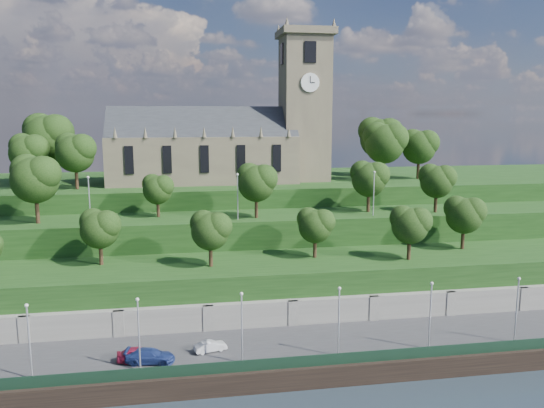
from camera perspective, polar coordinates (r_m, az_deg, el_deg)
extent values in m
plane|color=#1C242D|center=(54.79, -0.70, -19.59)|extent=(320.00, 320.00, 0.00)
cube|color=#2D2D30|center=(59.61, -1.60, -15.96)|extent=(160.00, 12.00, 2.00)
cube|color=black|center=(54.22, -0.70, -18.60)|extent=(160.00, 0.50, 2.20)
cube|color=black|center=(54.10, -0.81, -16.88)|extent=(160.00, 0.10, 1.20)
cube|color=slate|center=(64.44, -2.34, -12.47)|extent=(160.00, 2.00, 5.00)
cube|color=slate|center=(65.80, -25.01, -12.93)|extent=(1.20, 0.60, 5.00)
cube|color=slate|center=(63.81, -16.11, -13.09)|extent=(1.20, 0.60, 5.00)
cube|color=slate|center=(63.35, -6.86, -12.94)|extent=(1.20, 0.60, 5.00)
cube|color=slate|center=(64.46, 2.27, -12.47)|extent=(1.20, 0.60, 5.00)
cube|color=slate|center=(67.06, 10.85, -11.74)|extent=(1.20, 0.60, 5.00)
cube|color=slate|center=(70.98, 18.60, -10.86)|extent=(1.20, 0.60, 5.00)
cube|color=slate|center=(76.03, 25.38, -9.92)|extent=(1.20, 0.60, 5.00)
cube|color=#163511|center=(69.50, -2.96, -9.48)|extent=(160.00, 12.00, 8.00)
cube|color=#163511|center=(79.37, -3.86, -5.53)|extent=(160.00, 10.00, 12.00)
cube|color=#163511|center=(99.42, -5.03, -1.55)|extent=(160.00, 32.00, 15.00)
cube|color=brown|center=(93.65, -7.39, 4.82)|extent=(32.00, 12.00, 8.00)
cube|color=#222529|center=(93.40, -7.45, 7.27)|extent=(32.00, 10.18, 10.18)
cone|color=brown|center=(88.00, -16.55, 7.40)|extent=(0.70, 0.70, 1.80)
cone|color=brown|center=(87.55, -13.49, 7.52)|extent=(0.70, 0.70, 1.80)
cone|color=brown|center=(87.34, -10.41, 7.62)|extent=(0.70, 0.70, 1.80)
cone|color=brown|center=(87.38, -7.32, 7.70)|extent=(0.70, 0.70, 1.80)
cone|color=brown|center=(87.67, -4.25, 7.76)|extent=(0.70, 0.70, 1.80)
cone|color=brown|center=(88.20, -1.20, 7.79)|extent=(0.70, 0.70, 1.80)
cone|color=brown|center=(88.98, 1.81, 7.81)|extent=(0.70, 0.70, 1.80)
cube|color=black|center=(87.95, -15.12, 4.59)|extent=(1.40, 0.25, 4.50)
cube|color=black|center=(87.55, -11.20, 4.72)|extent=(1.40, 0.25, 4.50)
cube|color=black|center=(87.55, -7.26, 4.82)|extent=(1.40, 0.25, 4.50)
cube|color=black|center=(87.97, -3.34, 4.90)|extent=(1.40, 0.25, 4.50)
cube|color=black|center=(88.79, 0.53, 4.96)|extent=(1.40, 0.25, 4.50)
cube|color=brown|center=(95.63, 3.51, 10.08)|extent=(8.00, 8.00, 25.00)
cube|color=brown|center=(96.63, 3.59, 17.87)|extent=(9.20, 9.20, 1.20)
cone|color=brown|center=(92.13, 1.62, 19.05)|extent=(0.80, 0.80, 1.60)
cone|color=brown|center=(99.90, 0.70, 18.31)|extent=(0.80, 0.80, 1.60)
cone|color=brown|center=(93.94, 6.68, 18.81)|extent=(0.80, 0.80, 1.60)
cone|color=brown|center=(101.58, 5.38, 18.13)|extent=(0.80, 0.80, 1.60)
cube|color=black|center=(92.22, 4.15, 16.01)|extent=(2.00, 0.25, 3.50)
cube|color=black|center=(100.14, 3.03, 15.51)|extent=(2.00, 0.25, 3.50)
cube|color=black|center=(95.36, 1.08, 15.82)|extent=(0.25, 2.00, 3.50)
cube|color=black|center=(97.15, 6.00, 15.66)|extent=(0.25, 2.00, 3.50)
cylinder|color=white|center=(91.77, 4.12, 12.90)|extent=(3.20, 0.30, 3.20)
cylinder|color=white|center=(96.76, 5.97, 12.71)|extent=(0.30, 3.20, 3.20)
cube|color=black|center=(91.62, 4.15, 13.22)|extent=(0.12, 0.05, 1.10)
cube|color=black|center=(91.68, 4.39, 12.90)|extent=(0.80, 0.05, 0.12)
cylinder|color=black|center=(70.29, -17.93, -5.01)|extent=(0.50, 0.50, 3.07)
sphere|color=black|center=(69.62, -18.06, -2.64)|extent=(4.78, 4.78, 4.78)
sphere|color=black|center=(68.87, -17.36, -2.13)|extent=(3.59, 3.59, 3.59)
sphere|color=black|center=(70.14, -18.70, -1.79)|extent=(3.35, 3.35, 3.35)
cylinder|color=black|center=(66.61, -6.61, -5.41)|extent=(0.50, 0.50, 3.04)
sphere|color=black|center=(65.91, -6.66, -2.94)|extent=(4.73, 4.73, 4.73)
sphere|color=black|center=(65.34, -5.82, -2.40)|extent=(3.55, 3.55, 3.55)
sphere|color=black|center=(66.26, -7.41, -2.06)|extent=(3.31, 3.31, 3.31)
cylinder|color=black|center=(70.49, 4.63, -4.61)|extent=(0.49, 0.49, 2.87)
sphere|color=black|center=(69.86, 4.66, -2.40)|extent=(4.47, 4.47, 4.47)
sphere|color=black|center=(69.51, 5.47, -1.91)|extent=(3.35, 3.35, 3.35)
sphere|color=black|center=(70.03, 3.94, -1.62)|extent=(3.13, 3.13, 3.13)
cylinder|color=black|center=(71.49, 14.52, -4.61)|extent=(0.50, 0.50, 3.06)
sphere|color=black|center=(70.83, 14.62, -2.29)|extent=(4.76, 4.76, 4.76)
sphere|color=black|center=(70.66, 15.51, -1.77)|extent=(3.57, 3.57, 3.57)
sphere|color=black|center=(70.85, 13.84, -1.47)|extent=(3.33, 3.33, 3.33)
cylinder|color=black|center=(79.25, 19.84, -3.42)|extent=(0.50, 0.50, 3.24)
sphere|color=black|center=(78.63, 19.97, -1.20)|extent=(5.04, 5.04, 5.04)
sphere|color=black|center=(78.56, 20.82, -0.70)|extent=(3.78, 3.78, 3.78)
sphere|color=black|center=(78.57, 19.23, -0.42)|extent=(3.53, 3.53, 3.53)
cylinder|color=black|center=(78.96, -23.95, -0.46)|extent=(0.54, 0.54, 4.07)
sphere|color=black|center=(78.43, -24.14, 2.37)|extent=(6.33, 6.33, 6.33)
sphere|color=black|center=(77.40, -23.40, 3.04)|extent=(4.75, 4.75, 4.75)
sphere|color=black|center=(79.34, -24.84, 3.32)|extent=(4.43, 4.43, 4.43)
cylinder|color=black|center=(78.54, -12.15, -0.40)|extent=(0.48, 0.48, 2.70)
sphere|color=black|center=(78.14, -12.22, 1.49)|extent=(4.19, 4.19, 4.19)
sphere|color=black|center=(77.60, -11.63, 1.92)|extent=(3.15, 3.15, 3.15)
sphere|color=black|center=(78.59, -12.76, 2.13)|extent=(2.94, 2.94, 2.94)
cylinder|color=black|center=(76.06, -1.69, -0.23)|extent=(0.51, 0.51, 3.41)
sphere|color=black|center=(75.56, -1.70, 2.23)|extent=(5.30, 5.30, 5.30)
sphere|color=black|center=(75.09, -0.85, 2.79)|extent=(3.97, 3.97, 3.97)
sphere|color=black|center=(75.97, -2.47, 3.07)|extent=(3.71, 3.71, 3.71)
cylinder|color=black|center=(82.09, 10.32, 0.33)|extent=(0.51, 0.51, 3.37)
sphere|color=black|center=(81.64, 10.39, 2.59)|extent=(5.25, 5.25, 5.25)
sphere|color=black|center=(81.42, 11.23, 3.11)|extent=(3.94, 3.94, 3.94)
sphere|color=black|center=(81.83, 9.66, 3.37)|extent=(3.67, 3.67, 3.67)
cylinder|color=black|center=(84.18, 17.19, 0.22)|extent=(0.50, 0.50, 3.18)
sphere|color=black|center=(83.76, 17.30, 2.29)|extent=(4.94, 4.94, 4.94)
sphere|color=black|center=(83.68, 18.08, 2.76)|extent=(3.71, 3.71, 3.71)
sphere|color=black|center=(83.81, 16.61, 3.01)|extent=(3.46, 3.46, 3.46)
cylinder|color=black|center=(93.12, -24.56, 2.70)|extent=(0.53, 0.53, 3.79)
sphere|color=black|center=(92.81, -24.72, 4.94)|extent=(5.89, 5.89, 5.89)
sphere|color=black|center=(91.88, -24.15, 5.49)|extent=(4.42, 4.42, 4.42)
sphere|color=black|center=(93.72, -25.27, 5.66)|extent=(4.12, 4.12, 4.12)
cylinder|color=black|center=(98.44, -22.80, 3.55)|extent=(0.59, 0.59, 5.15)
sphere|color=black|center=(98.10, -22.99, 6.44)|extent=(8.02, 8.02, 8.02)
sphere|color=black|center=(96.91, -22.22, 7.17)|extent=(6.01, 6.01, 6.01)
sphere|color=black|center=(99.36, -23.71, 7.35)|extent=(5.61, 5.61, 5.61)
cylinder|color=black|center=(89.48, -20.28, 2.74)|extent=(0.53, 0.53, 3.83)
sphere|color=black|center=(89.15, -20.42, 5.10)|extent=(5.96, 5.96, 5.96)
sphere|color=black|center=(88.29, -19.76, 5.69)|extent=(4.47, 4.47, 4.47)
sphere|color=black|center=(90.01, -21.03, 5.87)|extent=(4.17, 4.17, 4.17)
cylinder|color=black|center=(96.26, 11.93, 3.77)|extent=(0.56, 0.56, 4.47)
sphere|color=black|center=(95.93, 12.02, 6.34)|extent=(6.96, 6.96, 6.96)
sphere|color=black|center=(95.75, 12.97, 6.93)|extent=(5.22, 5.22, 5.22)
sphere|color=black|center=(96.24, 11.18, 7.21)|extent=(4.87, 4.87, 4.87)
cylinder|color=black|center=(104.43, 11.43, 4.33)|extent=(0.57, 0.57, 4.84)
sphere|color=black|center=(104.12, 11.51, 6.90)|extent=(7.52, 7.52, 7.52)
sphere|color=black|center=(103.91, 12.47, 7.48)|extent=(5.64, 5.64, 5.64)
sphere|color=black|center=(104.48, 10.68, 7.76)|extent=(5.27, 5.27, 5.27)
cylinder|color=black|center=(101.01, 15.45, 3.74)|extent=(0.53, 0.53, 3.92)
sphere|color=black|center=(100.71, 15.54, 5.88)|extent=(6.09, 6.09, 6.09)
sphere|color=black|center=(100.63, 16.35, 6.36)|extent=(4.57, 4.57, 4.57)
sphere|color=black|center=(100.90, 14.84, 6.61)|extent=(4.27, 4.27, 4.27)
cylinder|color=#B2B2B7|center=(56.12, -24.63, -13.45)|extent=(0.16, 0.16, 7.16)
sphere|color=silver|center=(54.83, -24.91, -9.87)|extent=(0.36, 0.36, 0.36)
cylinder|color=#B2B2B7|center=(54.32, -14.12, -13.60)|extent=(0.16, 0.16, 7.16)
sphere|color=silver|center=(52.99, -14.29, -9.92)|extent=(0.36, 0.36, 0.36)
cylinder|color=#B2B2B7|center=(54.34, -3.26, -13.31)|extent=(0.16, 0.16, 7.16)
sphere|color=silver|center=(53.00, -3.30, -9.62)|extent=(0.36, 0.36, 0.36)
cylinder|color=#B2B2B7|center=(56.16, 7.19, -12.58)|extent=(0.16, 0.16, 7.16)
sphere|color=silver|center=(54.88, 7.27, -9.00)|extent=(0.36, 0.36, 0.36)
cylinder|color=#B2B2B7|center=(59.63, 16.64, -11.57)|extent=(0.16, 0.16, 7.16)
sphere|color=silver|center=(58.42, 16.81, -8.18)|extent=(0.36, 0.36, 0.36)
cylinder|color=#B2B2B7|center=(64.48, 24.80, -10.45)|extent=(0.16, 0.16, 7.16)
sphere|color=silver|center=(63.36, 25.03, -7.29)|extent=(0.36, 0.36, 0.36)
cylinder|color=#B2B2B7|center=(75.31, -19.04, 0.25)|extent=(0.16, 0.16, 6.30)
sphere|color=silver|center=(74.87, -19.18, 2.72)|extent=(0.36, 0.36, 0.36)
cylinder|color=#B2B2B7|center=(74.53, -3.72, 0.67)|extent=(0.16, 0.16, 6.30)
sphere|color=silver|center=(74.09, -3.74, 3.17)|extent=(0.36, 0.36, 0.36)
cylinder|color=#B2B2B7|center=(78.98, 10.88, 1.03)|extent=(0.16, 0.16, 6.30)
sphere|color=silver|center=(78.57, 10.96, 3.39)|extent=(0.36, 0.36, 0.36)
imported|color=maroon|center=(57.60, -14.24, -15.34)|extent=(4.32, 2.12, 1.42)
imported|color=#AFB0B4|center=(58.28, -6.64, -14.95)|extent=(3.62, 2.06, 1.13)
imported|color=navy|center=(56.83, -12.98, -15.64)|extent=(5.19, 2.78, 1.43)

